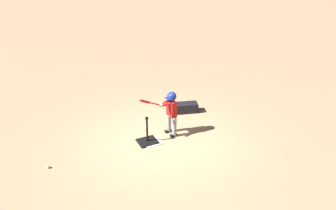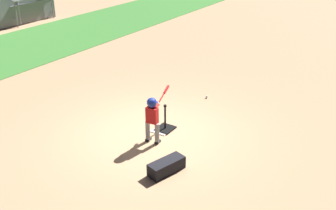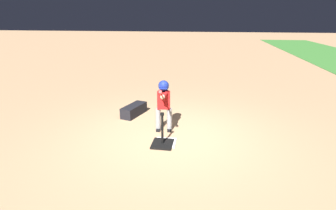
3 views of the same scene
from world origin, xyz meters
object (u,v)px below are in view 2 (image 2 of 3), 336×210
Objects in this scene: bleachers_center at (22,8)px; batting_tee at (165,126)px; equipment_bag at (167,166)px; baseball at (207,97)px; batter_child at (153,114)px.

batting_tee is at bearing -115.50° from bleachers_center.
batting_tee is 0.83× the size of equipment_bag.
batting_tee is 9.47× the size of baseball.
batter_child is 3.14m from baseball.
batting_tee reaches higher than equipment_bag.
equipment_bag is at bearing -118.91° from bleachers_center.
equipment_bag is (-1.59, -1.06, 0.05)m from batting_tee.
batting_tee is 0.58× the size of batter_child.
baseball is 0.03× the size of bleachers_center.
bleachers_center is 3.42× the size of equipment_bag.
bleachers_center is (3.99, 13.32, 0.63)m from baseball.
baseball is (2.37, 0.01, -0.05)m from batting_tee.
bleachers_center is at bearing 73.34° from baseball.
bleachers_center reaches higher than baseball.
batting_tee is 0.24× the size of bleachers_center.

